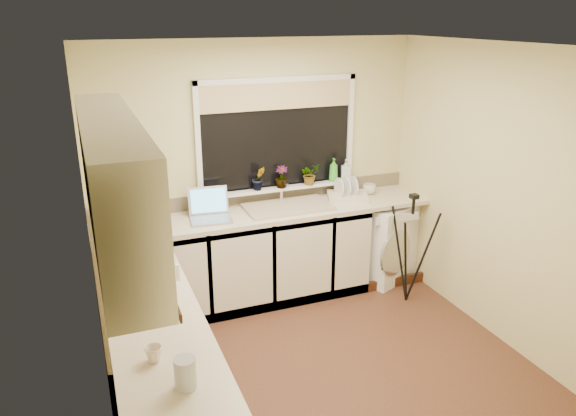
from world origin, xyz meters
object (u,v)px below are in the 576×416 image
Objects in this scene: washing_machine at (380,240)px; soap_bottle_clear at (346,169)px; plant_c at (281,177)px; cup_left at (154,354)px; microwave at (130,236)px; plant_d at (310,174)px; cup_back at (369,189)px; kettle at (164,275)px; laptop at (210,211)px; dish_rack at (348,196)px; glass_jug at (185,373)px; soap_bottle_green at (334,170)px; steel_jar at (145,296)px; tripod at (410,249)px; plant_b at (259,178)px.

soap_bottle_clear reaches higher than washing_machine.
cup_left is at bearing -125.38° from plant_c.
plant_d is at bearing -78.61° from microwave.
cup_back is at bearing -85.87° from microwave.
kettle is 0.37× the size of microwave.
kettle is 0.83m from cup_left.
plant_d is (1.67, 1.39, 0.15)m from kettle.
laptop reaches higher than dish_rack.
dish_rack is 3.13m from glass_jug.
plant_d reaches higher than dish_rack.
laptop is 1.73× the size of soap_bottle_green.
soap_bottle_green is at bearing -80.79° from microwave.
plant_c is at bearing 54.62° from cup_left.
plant_c is 1.05× the size of soap_bottle_clear.
plant_c is 1.61× the size of cup_back.
steel_jar is at bearing -175.15° from washing_machine.
washing_machine is at bearing -10.75° from plant_c.
cup_left is at bearing -116.77° from dish_rack.
soap_bottle_clear reaches higher than laptop.
dish_rack is at bearing -23.82° from plant_d.
washing_machine is 2.09× the size of dish_rack.
tripod is 11.54× the size of cup_left.
kettle is 1.52× the size of cup_back.
tripod is 4.65× the size of soap_bottle_green.
plant_d is 0.89× the size of soap_bottle_green.
plant_b is 0.80m from soap_bottle_green.
plant_d reaches higher than glass_jug.
soap_bottle_clear is (0.42, 0.03, -0.00)m from plant_d.
microwave is at bearing 168.51° from washing_machine.
washing_machine is 1.29m from plant_c.
tripod is (2.39, 0.63, -0.46)m from kettle.
soap_bottle_clear is at bearing 2.72° from plant_c.
cup_left is at bearing -133.85° from soap_bottle_green.
soap_bottle_green is (2.08, 0.74, 0.12)m from microwave.
plant_b is at bearing 63.91° from glass_jug.
steel_jar is at bearing -144.55° from tripod.
cup_back is (0.36, -0.11, -0.21)m from soap_bottle_green.
microwave is 1.96m from plant_d.
steel_jar is 2.04m from plant_b.
glass_jug is at bearing -67.23° from cup_left.
soap_bottle_green is (-0.46, 0.21, 0.76)m from washing_machine.
glass_jug is 3.04m from plant_d.
cup_back is (0.28, 0.06, 0.02)m from dish_rack.
steel_jar is 1.21× the size of cup_left.
tripod reaches higher than steel_jar.
tripod is at bearing -31.67° from plant_b.
dish_rack is at bearing 47.99° from glass_jug.
cup_left is (-0.19, -0.81, -0.06)m from kettle.
cup_back is (0.63, -0.09, -0.20)m from plant_d.
plant_d is at bearing 171.60° from cup_back.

